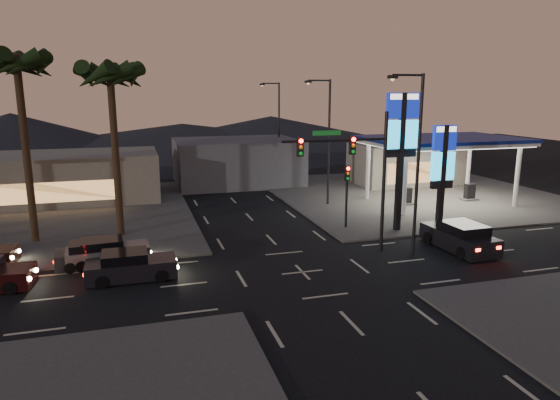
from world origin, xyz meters
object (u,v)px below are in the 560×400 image
object	(u,v)px
pylon_sign_tall	(401,134)
car_lane_a_front	(130,266)
suv_station	(460,237)
traffic_signal_mast	(356,163)
car_lane_b_mid	(95,254)
pylon_sign_short	(443,162)
gas_station	(442,142)
car_lane_b_front	(107,253)

from	to	relation	value
pylon_sign_tall	car_lane_a_front	world-z (taller)	pylon_sign_tall
suv_station	pylon_sign_tall	bearing A→B (deg)	108.13
car_lane_a_front	pylon_sign_tall	bearing A→B (deg)	13.33
traffic_signal_mast	car_lane_b_mid	distance (m)	14.86
pylon_sign_tall	suv_station	world-z (taller)	pylon_sign_tall
traffic_signal_mast	pylon_sign_short	bearing A→B (deg)	19.13
pylon_sign_short	traffic_signal_mast	size ratio (longest dim) A/B	0.88
pylon_sign_tall	suv_station	distance (m)	7.41
gas_station	pylon_sign_short	bearing A→B (deg)	-123.69
pylon_sign_short	car_lane_a_front	world-z (taller)	pylon_sign_short
pylon_sign_short	traffic_signal_mast	xyz separation A→B (m)	(-7.24, -2.51, 0.57)
pylon_sign_tall	gas_station	bearing A→B (deg)	40.91
gas_station	car_lane_b_mid	world-z (taller)	gas_station
traffic_signal_mast	car_lane_a_front	world-z (taller)	traffic_signal_mast
pylon_sign_tall	pylon_sign_short	world-z (taller)	pylon_sign_tall
pylon_sign_short	car_lane_b_front	xyz separation A→B (m)	(-20.61, -0.38, -4.00)
pylon_sign_tall	car_lane_b_front	size ratio (longest dim) A/B	2.03
pylon_sign_tall	car_lane_b_front	distance (m)	19.05
car_lane_b_mid	suv_station	distance (m)	20.47
traffic_signal_mast	pylon_sign_tall	bearing A→B (deg)	36.52
car_lane_a_front	suv_station	distance (m)	18.45
pylon_sign_short	car_lane_b_front	bearing A→B (deg)	-178.94
car_lane_a_front	car_lane_b_front	distance (m)	2.88
car_lane_b_front	pylon_sign_tall	bearing A→B (deg)	4.36
car_lane_a_front	car_lane_b_mid	world-z (taller)	car_lane_a_front
traffic_signal_mast	car_lane_a_front	size ratio (longest dim) A/B	1.80
pylon_sign_short	car_lane_a_front	size ratio (longest dim) A/B	1.58
traffic_signal_mast	car_lane_b_front	size ratio (longest dim) A/B	1.80
pylon_sign_tall	pylon_sign_short	xyz separation A→B (m)	(2.50, -1.00, -1.74)
car_lane_a_front	car_lane_b_mid	xyz separation A→B (m)	(-1.79, 2.57, -0.04)
pylon_sign_tall	suv_station	xyz separation A→B (m)	(1.50, -4.59, -5.63)
pylon_sign_tall	pylon_sign_short	bearing A→B (deg)	-21.80
pylon_sign_tall	car_lane_b_front	xyz separation A→B (m)	(-18.11, -1.38, -5.74)
car_lane_a_front	pylon_sign_short	bearing A→B (deg)	8.81
gas_station	car_lane_b_front	bearing A→B (deg)	-162.90
pylon_sign_tall	suv_station	bearing A→B (deg)	-71.87
gas_station	pylon_sign_short	size ratio (longest dim) A/B	1.74
gas_station	pylon_sign_short	distance (m)	9.02
gas_station	traffic_signal_mast	distance (m)	15.82
car_lane_b_mid	pylon_sign_tall	bearing A→B (deg)	4.40
gas_station	car_lane_b_front	size ratio (longest dim) A/B	2.75
gas_station	pylon_sign_tall	xyz separation A→B (m)	(-7.50, -6.50, 1.31)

